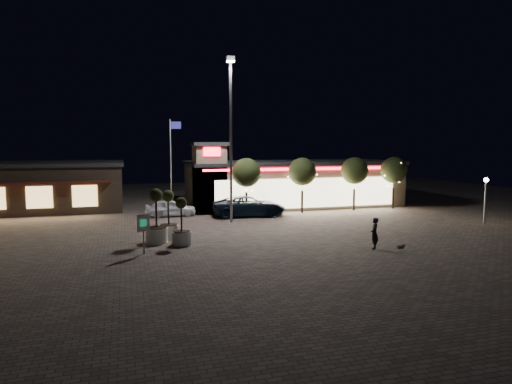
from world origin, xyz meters
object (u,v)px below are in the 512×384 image
object	(u,v)px
pickup_truck	(249,206)
valet_sign	(143,226)
planter_left	(169,223)
white_sedan	(170,208)
pedestrian	(374,233)
planter_mid	(182,230)

from	to	relation	value
pickup_truck	valet_sign	size ratio (longest dim) A/B	2.76
planter_left	valet_sign	xyz separation A→B (m)	(-1.70, -3.90, 0.59)
white_sedan	valet_sign	world-z (taller)	valet_sign
pedestrian	valet_sign	xyz separation A→B (m)	(-12.61, 2.44, 0.63)
planter_mid	valet_sign	size ratio (longest dim) A/B	1.30
planter_left	valet_sign	distance (m)	4.30
planter_mid	valet_sign	bearing A→B (deg)	-142.15
planter_mid	pedestrian	bearing A→B (deg)	-22.00
pickup_truck	planter_mid	world-z (taller)	planter_mid
white_sedan	planter_mid	bearing A→B (deg)	177.97
valet_sign	pickup_truck	bearing A→B (deg)	50.98
pickup_truck	white_sedan	distance (m)	6.50
pickup_truck	valet_sign	xyz separation A→B (m)	(-8.95, -11.04, 0.69)
pickup_truck	planter_left	world-z (taller)	planter_left
pedestrian	pickup_truck	bearing A→B (deg)	-130.32
pedestrian	planter_left	xyz separation A→B (m)	(-10.91, 6.34, 0.05)
pedestrian	planter_left	size ratio (longest dim) A/B	0.59
pickup_truck	planter_left	size ratio (longest dim) A/B	1.98
pickup_truck	valet_sign	world-z (taller)	valet_sign
white_sedan	planter_left	bearing A→B (deg)	173.88
white_sedan	pickup_truck	bearing A→B (deg)	-104.70
white_sedan	planter_mid	world-z (taller)	planter_mid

